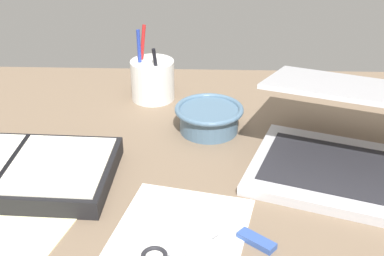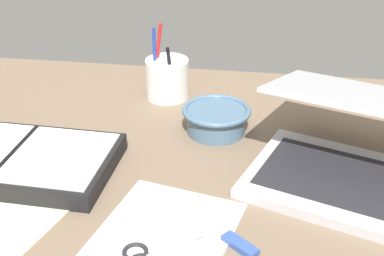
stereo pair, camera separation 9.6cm
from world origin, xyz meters
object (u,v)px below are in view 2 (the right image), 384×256
object	(u,v)px
planner	(16,160)
scissors	(148,255)
laptop	(360,154)
pen_cup	(167,78)
bowl	(214,118)

from	to	relation	value
planner	scissors	world-z (taller)	planner
laptop	planner	size ratio (longest dim) A/B	1.21
laptop	pen_cup	world-z (taller)	pen_cup
laptop	pen_cup	bearing A→B (deg)	162.82
bowl	scissors	world-z (taller)	bowl
pen_cup	scissors	bearing A→B (deg)	-82.15
laptop	pen_cup	size ratio (longest dim) A/B	2.61
pen_cup	planner	xyz separation A→B (cm)	(-21.32, -34.06, -2.88)
bowl	pen_cup	bearing A→B (deg)	130.07
laptop	planner	distance (cm)	60.89
laptop	planner	bearing A→B (deg)	-155.95
laptop	pen_cup	xyz separation A→B (cm)	(-39.25, 28.94, -0.67)
bowl	planner	bearing A→B (deg)	-150.67
bowl	planner	distance (cm)	38.94
bowl	pen_cup	distance (cm)	19.66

